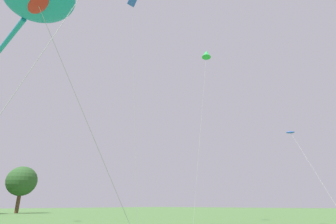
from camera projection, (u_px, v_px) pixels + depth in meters
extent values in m
cylinder|color=#1E8CBF|center=(7.00, 41.00, 17.71)|extent=(0.69, 6.35, 0.29)
ellipsoid|color=red|center=(38.00, 4.00, 14.09)|extent=(0.96, 2.00, 0.29)
cylinder|color=#B2B2B7|center=(85.00, 117.00, 13.26)|extent=(5.40, 2.65, 11.76)
ellipsoid|color=blue|center=(290.00, 132.00, 24.56)|extent=(0.79, 0.89, 0.20)
cylinder|color=#B2B2B7|center=(317.00, 174.00, 21.34)|extent=(2.26, 3.58, 8.05)
cylinder|color=#B2B2B7|center=(40.00, 57.00, 7.23)|extent=(3.59, 1.34, 11.06)
cube|color=blue|center=(132.00, 2.00, 23.83)|extent=(0.75, 0.65, 0.56)
cylinder|color=#B2B2B7|center=(134.00, 101.00, 21.01)|extent=(1.25, 0.47, 18.94)
cone|color=green|center=(206.00, 54.00, 31.23)|extent=(1.32, 1.23, 1.06)
cylinder|color=#B2B2B7|center=(201.00, 126.00, 26.97)|extent=(3.50, 0.17, 18.49)
cylinder|color=#513823|center=(18.00, 203.00, 55.37)|extent=(0.74, 0.74, 4.02)
sphere|color=#2D5628|center=(22.00, 181.00, 56.85)|extent=(6.19, 6.19, 6.19)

